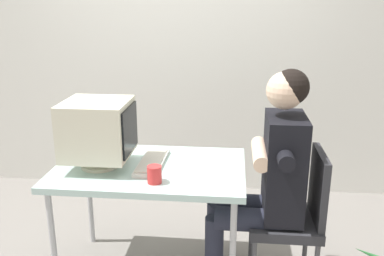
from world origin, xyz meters
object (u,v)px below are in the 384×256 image
crt_monitor (98,130)px  person_seated (267,173)px  desk_mug (155,174)px  office_chair (295,212)px  keyboard (152,162)px  desk (150,175)px

crt_monitor → person_seated: size_ratio=0.30×
person_seated → desk_mug: (-0.63, -0.20, 0.05)m
office_chair → keyboard: bearing=176.0°
desk_mug → office_chair: bearing=13.8°
person_seated → desk_mug: person_seated is taller
office_chair → person_seated: (-0.18, 0.00, 0.25)m
keyboard → crt_monitor: bearing=-168.3°
desk → crt_monitor: 0.42m
crt_monitor → office_chair: bearing=0.1°
desk → person_seated: 0.71m
keyboard → office_chair: office_chair is taller
keyboard → office_chair: 0.91m
desk → desk_mug: desk_mug is taller
office_chair → desk_mug: 0.88m
keyboard → person_seated: 0.70m
desk_mug → person_seated: bearing=17.5°
person_seated → desk_mug: bearing=-162.5°
desk → keyboard: (0.01, 0.03, 0.07)m
desk_mug → crt_monitor: bearing=152.1°
keyboard → person_seated: person_seated is taller
office_chair → desk_mug: office_chair is taller
desk → office_chair: bearing=-2.2°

